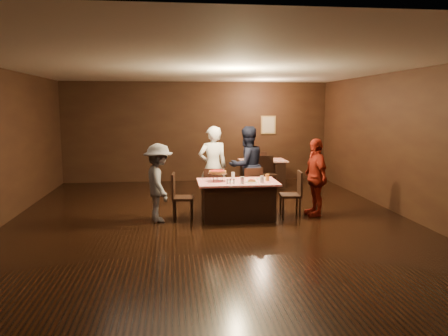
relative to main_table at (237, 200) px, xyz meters
The scene contains 23 objects.
room 1.86m from the main_table, 151.37° to the right, with size 10.00×10.04×3.02m.
main_table is the anchor object (origin of this frame).
back_table 3.65m from the main_table, 70.36° to the left, with size 1.30×0.90×0.77m, color #A81B0B.
chair_far_left 0.85m from the main_table, 118.07° to the left, with size 0.42×0.42×0.95m, color black.
chair_far_right 0.85m from the main_table, 61.93° to the left, with size 0.42×0.42×0.95m, color black.
chair_end_left 1.10m from the main_table, behind, with size 0.42×0.42×0.95m, color black.
chair_end_right 1.10m from the main_table, ahead, with size 0.42×0.42×0.95m, color black.
chair_back_near 3.01m from the main_table, 65.87° to the left, with size 0.42×0.42×0.95m, color black.
chair_back_far 4.23m from the main_table, 73.10° to the left, with size 0.42×0.42×0.95m, color black.
diner_white_jacket 1.31m from the main_table, 109.32° to the left, with size 0.67×0.44×1.83m, color white.
diner_navy_hoodie 1.43m from the main_table, 72.35° to the left, with size 0.88×0.69×1.82m, color black.
diner_grey_knit 1.62m from the main_table, behind, with size 1.00×0.57×1.55m, color slate.
diner_red_shirt 1.70m from the main_table, ahead, with size 0.95×0.39×1.61m, color maroon.
pizza_stand 0.70m from the main_table, behind, with size 0.38×0.38×0.22m.
plate_with_slice 0.51m from the main_table, 35.75° to the right, with size 0.25×0.25×0.06m.
plate_empty 0.69m from the main_table, 15.26° to the left, with size 0.25×0.25×0.01m, color white.
glass_front_left 0.55m from the main_table, 80.54° to the right, with size 0.08×0.08×0.14m, color silver.
glass_front_right 0.69m from the main_table, 29.05° to the right, with size 0.08×0.08×0.14m, color silver.
glass_amber 0.75m from the main_table, ahead, with size 0.08×0.08×0.14m, color #BF7F26.
glass_back 0.55m from the main_table, 99.46° to the left, with size 0.08×0.08×0.14m, color silver.
condiments 0.55m from the main_table, 122.43° to the right, with size 0.17×0.10×0.09m.
napkin_center 0.49m from the main_table, ahead, with size 0.16×0.16×0.01m, color white.
napkin_left 0.42m from the main_table, 161.57° to the right, with size 0.16×0.16×0.01m, color white.
Camera 1 is at (-0.73, -8.28, 2.26)m, focal length 35.00 mm.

